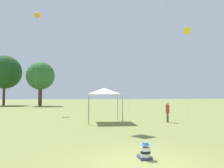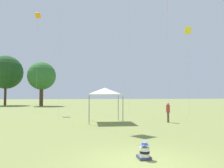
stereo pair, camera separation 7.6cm
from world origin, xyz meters
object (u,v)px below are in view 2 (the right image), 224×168
(seated_toddler, at_px, (144,152))
(canopy_tent, at_px, (105,92))
(kite_4, at_px, (38,21))
(distant_tree_0, at_px, (42,76))
(distant_tree_1, at_px, (6,72))
(person_standing_3, at_px, (168,110))
(kite_7, at_px, (167,6))
(kite_5, at_px, (188,34))

(seated_toddler, height_order, canopy_tent, canopy_tent)
(seated_toddler, xyz_separation_m, kite_4, (-6.66, 23.16, 12.06))
(distant_tree_0, distance_m, distant_tree_1, 10.00)
(kite_4, height_order, distant_tree_0, kite_4)
(person_standing_3, xyz_separation_m, distant_tree_1, (-22.65, 38.73, 6.86))
(kite_7, xyz_separation_m, distant_tree_1, (-25.69, 32.67, -4.85))
(kite_7, bearing_deg, kite_5, 38.65)
(kite_5, height_order, distant_tree_1, distant_tree_1)
(seated_toddler, distance_m, kite_4, 26.94)
(canopy_tent, bearing_deg, distant_tree_0, 104.98)
(kite_7, distance_m, distant_tree_1, 41.84)
(kite_7, distance_m, distant_tree_0, 33.22)
(kite_4, relative_size, distant_tree_1, 1.14)
(canopy_tent, distance_m, distant_tree_1, 41.74)
(kite_4, xyz_separation_m, kite_7, (15.34, -7.41, 0.41))
(seated_toddler, bearing_deg, person_standing_3, 62.44)
(kite_4, xyz_separation_m, distant_tree_0, (-1.64, 20.51, -5.62))
(distant_tree_1, bearing_deg, seated_toddler, -70.64)
(kite_4, relative_size, kite_7, 0.97)
(kite_5, bearing_deg, person_standing_3, 94.49)
(distant_tree_0, bearing_deg, person_standing_3, -67.70)
(person_standing_3, bearing_deg, kite_7, -150.16)
(person_standing_3, distance_m, kite_4, 21.46)
(distant_tree_1, bearing_deg, kite_4, -67.71)
(person_standing_3, height_order, canopy_tent, canopy_tent)
(distant_tree_0, bearing_deg, kite_5, -56.56)
(canopy_tent, height_order, kite_4, kite_4)
(canopy_tent, bearing_deg, kite_4, 120.19)
(seated_toddler, xyz_separation_m, kite_7, (8.68, 15.75, 12.46))
(canopy_tent, relative_size, kite_4, 0.24)
(seated_toddler, distance_m, person_standing_3, 11.23)
(seated_toddler, xyz_separation_m, canopy_tent, (0.48, 10.89, 2.33))
(kite_7, bearing_deg, distant_tree_0, -176.35)
(person_standing_3, bearing_deg, canopy_tent, -46.71)
(kite_4, height_order, kite_7, kite_7)
(canopy_tent, xyz_separation_m, distant_tree_0, (-8.77, 32.77, 4.12))
(kite_4, bearing_deg, person_standing_3, -171.19)
(person_standing_3, distance_m, kite_5, 10.98)
(seated_toddler, height_order, distant_tree_0, distant_tree_0)
(seated_toddler, relative_size, kite_5, 0.06)
(seated_toddler, xyz_separation_m, kite_5, (10.73, 14.85, 8.99))
(seated_toddler, height_order, kite_5, kite_5)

